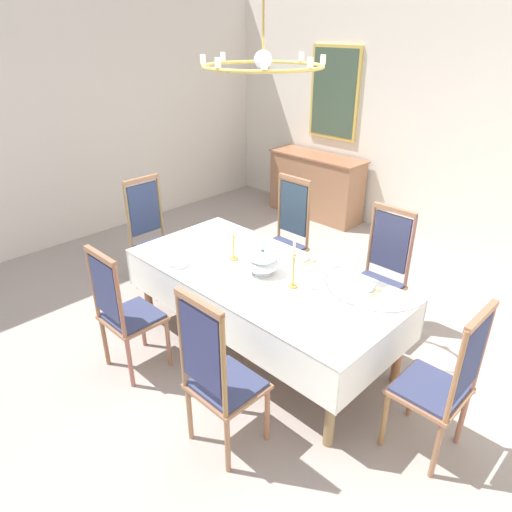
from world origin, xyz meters
name	(u,v)px	position (x,y,z in m)	size (l,w,h in m)	color
ground	(278,338)	(0.00, 0.00, -0.02)	(6.73, 5.82, 0.04)	#A0968E
back_wall	(449,125)	(0.00, 2.95, 1.50)	(6.73, 0.08, 3.01)	silver
left_wall	(76,120)	(-3.40, 0.00, 1.50)	(0.08, 5.82, 3.01)	silver
dining_table	(262,281)	(0.00, -0.22, 0.68)	(2.31, 1.08, 0.75)	#956144
tablecloth	(262,282)	(0.00, -0.22, 0.67)	(2.33, 1.10, 0.35)	white
chair_south_a	(124,311)	(-0.58, -1.17, 0.57)	(0.44, 0.42, 1.11)	#9D6555
chair_north_a	(285,236)	(-0.58, 0.73, 0.60)	(0.44, 0.42, 1.20)	#A16D4C
chair_south_b	(218,375)	(0.54, -1.18, 0.60)	(0.44, 0.42, 1.21)	#976B50
chair_north_b	(380,273)	(0.54, 0.73, 0.59)	(0.44, 0.42, 1.17)	#936050
chair_head_west	(153,236)	(-1.57, -0.22, 0.59)	(0.42, 0.44, 1.19)	#A06C43
chair_head_east	(443,382)	(1.56, -0.22, 0.58)	(0.42, 0.44, 1.15)	#9E7345
soup_tureen	(262,261)	(0.01, -0.22, 0.86)	(0.27, 0.27, 0.22)	silver
candlestick_west	(234,246)	(-0.33, -0.22, 0.89)	(0.07, 0.07, 0.33)	gold
candlestick_east	(293,269)	(0.33, -0.22, 0.92)	(0.07, 0.07, 0.39)	gold
bowl_near_left	(300,257)	(0.06, 0.18, 0.77)	(0.17, 0.17, 0.03)	silver
bowl_near_right	(363,285)	(0.72, 0.14, 0.78)	(0.17, 0.17, 0.04)	silver
bowl_far_left	(177,262)	(-0.60, -0.63, 0.78)	(0.19, 0.19, 0.05)	silver
spoon_primary	(312,262)	(0.18, 0.20, 0.76)	(0.04, 0.18, 0.01)	gold
spoon_secondary	(378,291)	(0.84, 0.17, 0.76)	(0.03, 0.18, 0.01)	gold
sideboard	(316,186)	(-1.65, 2.63, 0.45)	(1.44, 0.48, 0.90)	#986A4B
framed_painting	(334,93)	(-1.62, 2.89, 1.71)	(0.78, 0.05, 1.22)	#D1B251
chandelier	(263,65)	(0.00, -0.22, 2.33)	(0.83, 0.83, 0.66)	gold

